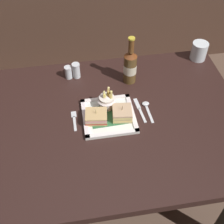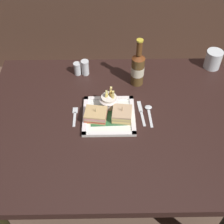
% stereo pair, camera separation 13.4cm
% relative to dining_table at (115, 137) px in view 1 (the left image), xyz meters
% --- Properties ---
extents(ground_plane, '(6.00, 6.00, 0.00)m').
position_rel_dining_table_xyz_m(ground_plane, '(0.00, 0.00, -0.60)').
color(ground_plane, brown).
extents(dining_table, '(1.22, 0.90, 0.74)m').
position_rel_dining_table_xyz_m(dining_table, '(0.00, 0.00, 0.00)').
color(dining_table, black).
rests_on(dining_table, ground_plane).
extents(square_plate, '(0.24, 0.24, 0.02)m').
position_rel_dining_table_xyz_m(square_plate, '(-0.03, 0.02, 0.14)').
color(square_plate, white).
rests_on(square_plate, dining_table).
extents(sandwich_half_left, '(0.11, 0.09, 0.06)m').
position_rel_dining_table_xyz_m(sandwich_half_left, '(-0.09, 0.00, 0.17)').
color(sandwich_half_left, tan).
rests_on(sandwich_half_left, square_plate).
extents(sandwich_half_right, '(0.10, 0.10, 0.07)m').
position_rel_dining_table_xyz_m(sandwich_half_right, '(0.03, 0.00, 0.17)').
color(sandwich_half_right, tan).
rests_on(sandwich_half_right, square_plate).
extents(fries_cup, '(0.09, 0.09, 0.11)m').
position_rel_dining_table_xyz_m(fries_cup, '(-0.03, 0.08, 0.19)').
color(fries_cup, silver).
rests_on(fries_cup, square_plate).
extents(beer_bottle, '(0.07, 0.07, 0.26)m').
position_rel_dining_table_xyz_m(beer_bottle, '(0.12, 0.25, 0.23)').
color(beer_bottle, brown).
rests_on(beer_bottle, dining_table).
extents(water_glass, '(0.09, 0.09, 0.10)m').
position_rel_dining_table_xyz_m(water_glass, '(0.53, 0.38, 0.18)').
color(water_glass, silver).
rests_on(water_glass, dining_table).
extents(fork, '(0.02, 0.12, 0.00)m').
position_rel_dining_table_xyz_m(fork, '(-0.19, 0.02, 0.14)').
color(fork, silver).
rests_on(fork, dining_table).
extents(knife, '(0.03, 0.16, 0.00)m').
position_rel_dining_table_xyz_m(knife, '(0.12, 0.04, 0.14)').
color(knife, silver).
rests_on(knife, dining_table).
extents(spoon, '(0.04, 0.14, 0.01)m').
position_rel_dining_table_xyz_m(spoon, '(0.16, 0.05, 0.14)').
color(spoon, silver).
rests_on(spoon, dining_table).
extents(salt_shaker, '(0.04, 0.04, 0.07)m').
position_rel_dining_table_xyz_m(salt_shaker, '(-0.19, 0.33, 0.17)').
color(salt_shaker, silver).
rests_on(salt_shaker, dining_table).
extents(pepper_shaker, '(0.04, 0.04, 0.08)m').
position_rel_dining_table_xyz_m(pepper_shaker, '(-0.15, 0.33, 0.17)').
color(pepper_shaker, silver).
rests_on(pepper_shaker, dining_table).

